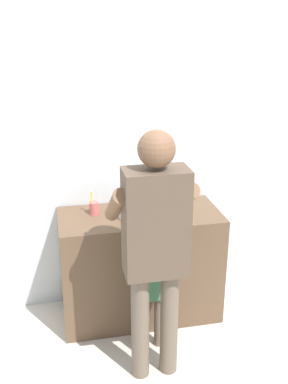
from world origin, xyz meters
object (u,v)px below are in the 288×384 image
(child_toddler, at_px, (152,281))
(adult_parent, at_px, (155,238))
(toothbrush_cup, at_px, (94,208))
(soap_bottle, at_px, (184,203))

(child_toddler, height_order, adult_parent, adult_parent)
(toothbrush_cup, xyz_separation_m, adult_parent, (0.29, -0.73, 0.08))
(soap_bottle, bearing_deg, child_toddler, -130.55)
(toothbrush_cup, distance_m, soap_bottle, 0.67)
(adult_parent, bearing_deg, toothbrush_cup, 111.80)
(child_toddler, relative_size, adult_parent, 0.54)
(toothbrush_cup, relative_size, adult_parent, 0.13)
(child_toddler, bearing_deg, adult_parent, -98.67)
(child_toddler, distance_m, adult_parent, 0.52)
(toothbrush_cup, bearing_deg, adult_parent, -68.20)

